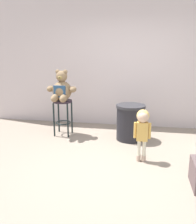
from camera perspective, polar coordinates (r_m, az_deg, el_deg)
The scene contains 6 objects.
ground_plane at distance 3.90m, azimuth 3.83°, elevation -12.17°, with size 24.00×24.00×0.00m, color gray.
building_wall at distance 5.81m, azimuth 6.88°, elevation 14.59°, with size 6.86×0.30×3.57m, color silver.
bar_stool_with_teddy at distance 5.16m, azimuth -8.01°, elevation 0.42°, with size 0.39×0.39×0.72m.
teddy_bear at distance 5.05m, azimuth -8.28°, elevation 5.07°, with size 0.60×0.54×0.61m.
child_walking at distance 3.90m, azimuth 10.10°, elevation -2.78°, with size 0.26×0.21×0.83m.
trash_bin at distance 4.90m, azimuth 7.36°, elevation -2.32°, with size 0.56×0.56×0.69m.
Camera 1 is at (0.38, -3.48, 1.72)m, focal length 40.23 mm.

